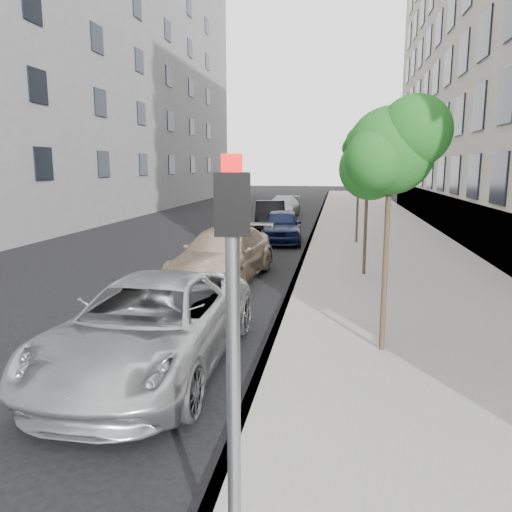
% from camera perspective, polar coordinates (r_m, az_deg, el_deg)
% --- Properties ---
extents(ground, '(160.00, 160.00, 0.00)m').
position_cam_1_polar(ground, '(8.38, -8.02, -13.73)').
color(ground, black).
rests_on(ground, ground).
extents(sidewalk, '(6.40, 72.00, 0.14)m').
position_cam_1_polar(sidewalk, '(31.53, 12.78, 3.95)').
color(sidewalk, gray).
rests_on(sidewalk, ground).
extents(curb, '(0.15, 72.00, 0.14)m').
position_cam_1_polar(curb, '(31.49, 7.09, 4.12)').
color(curb, '#9E9B93').
rests_on(curb, ground).
extents(tree_near, '(1.79, 1.59, 4.40)m').
position_cam_1_polar(tree_near, '(8.85, 15.33, 11.59)').
color(tree_near, '#38281C').
rests_on(tree_near, sidewalk).
extents(tree_mid, '(1.57, 1.37, 4.06)m').
position_cam_1_polar(tree_mid, '(15.32, 12.77, 10.13)').
color(tree_mid, '#38281C').
rests_on(tree_mid, sidewalk).
extents(tree_far, '(1.55, 1.35, 5.06)m').
position_cam_1_polar(tree_far, '(21.84, 11.86, 12.76)').
color(tree_far, '#38281C').
rests_on(tree_far, sidewalk).
extents(signal_pole, '(0.27, 0.23, 3.33)m').
position_cam_1_polar(signal_pole, '(3.54, -2.64, -9.24)').
color(signal_pole, '#939699').
rests_on(signal_pole, sidewalk).
extents(minivan, '(2.62, 5.56, 1.53)m').
position_cam_1_polar(minivan, '(8.59, -11.93, -7.78)').
color(minivan, '#ADAFB1').
rests_on(minivan, ground).
extents(suv, '(2.70, 5.49, 1.53)m').
position_cam_1_polar(suv, '(14.96, -3.73, 0.13)').
color(suv, tan).
rests_on(suv, ground).
extents(sedan_blue, '(2.08, 4.45, 1.47)m').
position_cam_1_polar(sedan_blue, '(22.47, 2.95, 3.46)').
color(sedan_blue, '#101736').
rests_on(sedan_blue, ground).
extents(sedan_black, '(2.16, 4.71, 1.50)m').
position_cam_1_polar(sedan_black, '(27.58, 1.64, 4.75)').
color(sedan_black, black).
rests_on(sedan_black, ground).
extents(sedan_rear, '(2.25, 4.90, 1.39)m').
position_cam_1_polar(sedan_rear, '(33.61, 3.06, 5.64)').
color(sedan_rear, '#A8ACB0').
rests_on(sedan_rear, ground).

